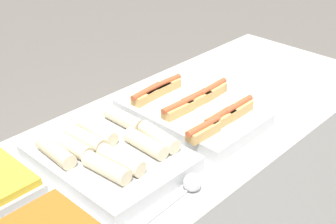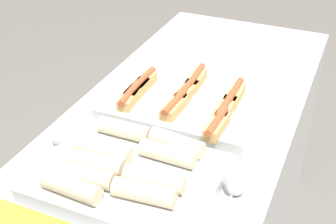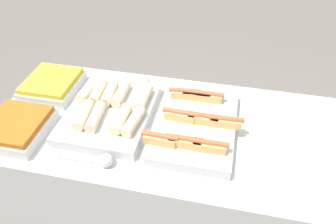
# 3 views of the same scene
# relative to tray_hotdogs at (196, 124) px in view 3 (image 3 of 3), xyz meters

# --- Properties ---
(counter) EXTENTS (1.82, 0.74, 0.90)m
(counter) POSITION_rel_tray_hotdogs_xyz_m (-0.01, -0.00, -0.48)
(counter) COLOR silver
(counter) RESTS_ON ground_plane
(tray_hotdogs) EXTENTS (0.40, 0.51, 0.10)m
(tray_hotdogs) POSITION_rel_tray_hotdogs_xyz_m (0.00, 0.00, 0.00)
(tray_hotdogs) COLOR silver
(tray_hotdogs) RESTS_ON counter
(tray_wraps) EXTENTS (0.37, 0.48, 0.10)m
(tray_wraps) POSITION_rel_tray_hotdogs_xyz_m (-0.39, 0.00, 0.00)
(tray_wraps) COLOR silver
(tray_wraps) RESTS_ON counter
(tray_side_front) EXTENTS (0.25, 0.28, 0.07)m
(tray_side_front) POSITION_rel_tray_hotdogs_xyz_m (-0.75, -0.19, -0.00)
(tray_side_front) COLOR silver
(tray_side_front) RESTS_ON counter
(tray_side_back) EXTENTS (0.25, 0.28, 0.07)m
(tray_side_back) POSITION_rel_tray_hotdogs_xyz_m (-0.75, 0.14, -0.00)
(tray_side_back) COLOR silver
(tray_side_back) RESTS_ON counter
(serving_spoon_near) EXTENTS (0.25, 0.06, 0.06)m
(serving_spoon_near) POSITION_rel_tray_hotdogs_xyz_m (-0.32, -0.28, -0.01)
(serving_spoon_near) COLOR silver
(serving_spoon_near) RESTS_ON counter
(serving_spoon_far) EXTENTS (0.25, 0.06, 0.06)m
(serving_spoon_far) POSITION_rel_tray_hotdogs_xyz_m (-0.32, 0.28, -0.01)
(serving_spoon_far) COLOR silver
(serving_spoon_far) RESTS_ON counter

